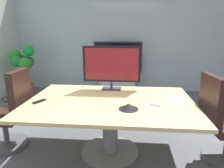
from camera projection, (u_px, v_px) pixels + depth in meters
ground_plane at (108, 156)px, 2.64m from camera, size 7.37×7.37×0.00m
wall_back_glass_partition at (121, 37)px, 5.35m from camera, size 5.70×0.10×2.83m
conference_table at (110, 112)px, 2.60m from camera, size 2.06×1.39×0.73m
office_chair_left at (10, 116)px, 2.75m from camera, size 0.60×0.58×1.09m
office_chair_right at (222, 127)px, 2.45m from camera, size 0.62×0.60×1.09m
tv_monitor at (112, 65)px, 2.97m from camera, size 0.84×0.18×0.64m
wall_display_unit at (118, 76)px, 5.26m from camera, size 1.20×0.36×1.31m
potted_plant at (24, 66)px, 4.90m from camera, size 0.63×0.60×1.24m
conference_phone at (129, 107)px, 2.27m from camera, size 0.22×0.22×0.07m
remote_control at (39, 101)px, 2.51m from camera, size 0.12×0.17×0.02m
whiteboard_marker at (155, 105)px, 2.39m from camera, size 0.11×0.10×0.02m
paper_notepad at (179, 101)px, 2.54m from camera, size 0.22×0.31×0.01m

